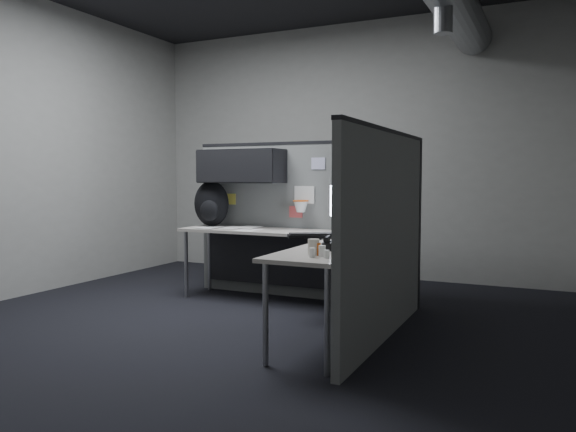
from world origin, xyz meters
The scene contains 12 objects.
room centered at (0.56, 0.00, 2.10)m, with size 5.62×5.62×3.22m.
partition_back centered at (-0.25, 1.23, 1.00)m, with size 2.44×0.42×1.63m.
partition_right centered at (1.10, 0.22, 0.82)m, with size 0.07×2.23×1.63m.
desk centered at (0.15, 0.70, 0.61)m, with size 2.31×2.11×0.73m.
monitor centered at (0.67, 0.88, 1.00)m, with size 0.63×0.63×0.53m.
keyboard centered at (0.38, 0.50, 0.75)m, with size 0.48×0.38×0.04m.
mouse centered at (0.76, 0.23, 0.74)m, with size 0.25×0.23×0.04m.
phone centered at (0.83, -0.19, 0.77)m, with size 0.23×0.25×0.10m.
bottles centered at (0.86, -0.57, 0.77)m, with size 0.16×0.17×0.09m.
cup centered at (0.80, -0.52, 0.79)m, with size 0.08×0.08×0.11m, color beige.
papers centered at (-0.70, 0.94, 0.74)m, with size 0.70×0.49×0.01m.
backpack centered at (-1.06, 1.07, 0.97)m, with size 0.43×0.38×0.49m.
Camera 1 is at (2.27, -4.04, 1.26)m, focal length 35.00 mm.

